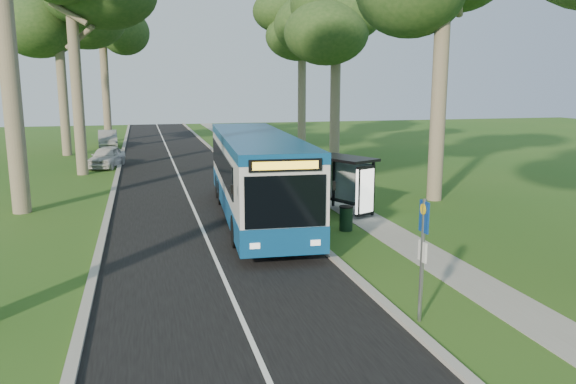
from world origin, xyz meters
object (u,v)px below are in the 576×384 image
(bus, at_px, (256,176))
(bus_shelter, at_px, (350,175))
(car_silver, at_px, (108,139))
(litter_bin, at_px, (346,218))
(car_white, at_px, (106,157))
(bus_stop_sign, at_px, (423,247))

(bus, bearing_deg, bus_shelter, -0.35)
(car_silver, bearing_deg, litter_bin, -75.81)
(car_white, relative_size, car_silver, 0.92)
(litter_bin, bearing_deg, car_white, 116.36)
(bus_shelter, relative_size, litter_bin, 3.40)
(bus_stop_sign, bearing_deg, bus_shelter, 79.11)
(bus_shelter, xyz_separation_m, car_white, (-10.38, 16.55, -0.97))
(bus_stop_sign, distance_m, bus_shelter, 10.59)
(bus, relative_size, car_silver, 2.96)
(bus, relative_size, litter_bin, 14.06)
(bus_shelter, height_order, litter_bin, bus_shelter)
(bus_shelter, bearing_deg, car_silver, 86.13)
(litter_bin, bearing_deg, bus, 136.69)
(bus_shelter, height_order, car_white, bus_shelter)
(bus_stop_sign, height_order, bus_shelter, bus_stop_sign)
(litter_bin, distance_m, car_silver, 32.67)
(bus_shelter, distance_m, car_white, 19.56)
(bus, height_order, bus_stop_sign, bus)
(bus, relative_size, bus_stop_sign, 4.52)
(bus_stop_sign, height_order, litter_bin, bus_stop_sign)
(bus, xyz_separation_m, litter_bin, (2.80, -2.64, -1.28))
(car_white, bearing_deg, bus_stop_sign, -58.63)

